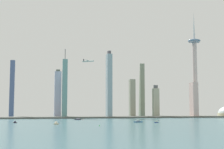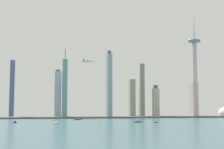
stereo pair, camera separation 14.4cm
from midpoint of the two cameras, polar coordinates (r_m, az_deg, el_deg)
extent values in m
plane|color=#3D6771|center=(435.18, 18.46, -8.96)|extent=(6000.00, 6000.00, 0.00)
cube|color=#575952|center=(908.52, 1.53, -7.30)|extent=(713.29, 76.36, 3.87)
cylinder|color=beige|center=(1009.18, 14.06, -0.67)|extent=(12.82, 12.82, 225.70)
ellipsoid|color=slate|center=(1025.01, 13.90, 5.62)|extent=(36.54, 36.54, 10.32)
torus|color=beige|center=(1024.31, 13.91, 5.42)|extent=(33.13, 33.13, 2.06)
cone|color=silver|center=(1035.05, 13.84, 8.15)|extent=(6.41, 6.41, 82.72)
cube|color=#4B5D8A|center=(985.18, -16.76, -2.33)|extent=(12.90, 14.02, 162.21)
cube|color=#86A0AB|center=(890.51, -0.52, -1.96)|extent=(13.26, 25.62, 171.05)
cube|color=#5C575D|center=(900.94, -0.52, 3.76)|extent=(7.96, 15.37, 8.80)
cube|color=gray|center=(1005.79, 5.05, -2.70)|extent=(13.45, 23.32, 159.38)
cube|color=#565866|center=(1013.68, 5.01, 2.04)|extent=(8.07, 13.99, 8.37)
cube|color=beige|center=(961.78, 13.86, -4.26)|extent=(15.67, 25.16, 97.76)
cube|color=#AAAECC|center=(928.63, -9.31, -3.41)|extent=(17.79, 27.16, 126.49)
cube|color=#566054|center=(933.57, -9.25, 0.64)|extent=(10.67, 16.30, 5.47)
cube|color=gray|center=(967.19, 3.47, -4.07)|extent=(15.70, 16.97, 109.51)
cube|color=#619393|center=(891.23, -8.11, -2.38)|extent=(13.01, 13.49, 156.13)
cylinder|color=#4C4C51|center=(901.24, -8.03, 3.47)|extent=(1.60, 1.60, 27.94)
cube|color=#ABAE95|center=(981.03, 7.51, -4.82)|extent=(17.30, 15.21, 83.53)
cube|color=#5C5B5D|center=(982.86, 7.47, -2.10)|extent=(10.38, 9.13, 9.63)
cube|color=beige|center=(550.54, -9.55, -8.33)|extent=(8.41, 13.91, 2.20)
cube|color=white|center=(550.44, -9.55, -8.07)|extent=(4.89, 6.49, 2.67)
cube|color=black|center=(621.52, -16.29, -7.91)|extent=(6.42, 2.48, 1.34)
cube|color=#36304D|center=(621.45, -16.28, -7.76)|extent=(2.87, 1.57, 2.03)
cylinder|color=silver|center=(621.33, -16.27, -7.43)|extent=(0.24, 0.24, 5.01)
cube|color=navy|center=(606.82, 7.62, -8.15)|extent=(7.30, 4.99, 1.34)
cube|color=silver|center=(606.74, 7.62, -7.96)|extent=(3.43, 2.62, 2.66)
cylinder|color=silver|center=(606.58, 7.62, -7.54)|extent=(0.24, 0.24, 6.31)
cube|color=navy|center=(624.82, 4.50, -8.10)|extent=(16.94, 7.80, 1.61)
cube|color=#92A0A1|center=(624.74, 4.50, -7.92)|extent=(7.67, 4.81, 2.24)
cylinder|color=silver|center=(624.64, 4.50, -7.66)|extent=(0.24, 0.24, 3.36)
cube|color=#222333|center=(757.27, -5.86, -7.67)|extent=(15.79, 10.03, 1.68)
cube|color=#A59BB5|center=(757.21, -5.86, -7.54)|extent=(7.41, 5.73, 1.83)
cylinder|color=silver|center=(757.12, -5.86, -7.30)|extent=(0.24, 0.24, 4.35)
cone|color=green|center=(496.10, -2.15, -8.70)|extent=(1.72, 1.72, 2.10)
cone|color=#E54C19|center=(746.11, -5.00, -7.68)|extent=(1.01, 1.01, 2.37)
cylinder|color=silver|center=(934.46, -4.12, 2.28)|extent=(29.39, 22.80, 3.64)
sphere|color=silver|center=(926.87, -3.20, 2.34)|extent=(3.64, 3.64, 3.64)
cube|color=silver|center=(934.69, -4.12, 2.38)|extent=(22.02, 27.76, 0.50)
cube|color=silver|center=(941.09, -4.89, 2.27)|extent=(9.04, 10.69, 0.40)
cube|color=#2D333D|center=(941.62, -4.89, 2.49)|extent=(2.96, 2.35, 5.00)
camera|label=1|loc=(0.07, -90.00, 0.00)|focal=53.36mm
camera|label=2|loc=(0.07, 90.00, 0.00)|focal=53.36mm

